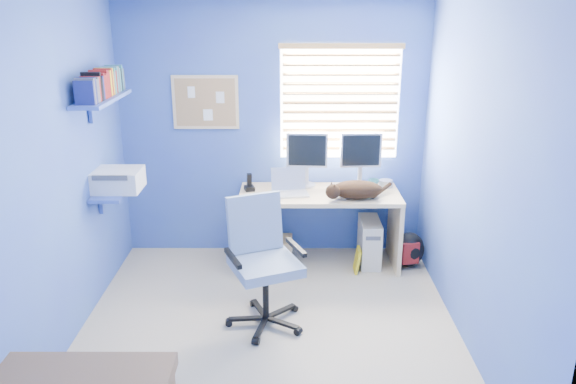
{
  "coord_description": "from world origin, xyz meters",
  "views": [
    {
      "loc": [
        0.16,
        -3.83,
        2.47
      ],
      "look_at": [
        0.15,
        0.65,
        0.95
      ],
      "focal_mm": 35.0,
      "sensor_mm": 36.0,
      "label": 1
    }
  ],
  "objects_px": {
    "desk": "(319,228)",
    "laptop": "(290,183)",
    "cat": "(357,190)",
    "tower_pc": "(369,242)",
    "office_chair": "(263,278)"
  },
  "relations": [
    {
      "from": "desk",
      "to": "laptop",
      "type": "bearing_deg",
      "value": -169.23
    },
    {
      "from": "laptop",
      "to": "cat",
      "type": "bearing_deg",
      "value": -20.07
    },
    {
      "from": "desk",
      "to": "tower_pc",
      "type": "xyz_separation_m",
      "value": [
        0.5,
        0.01,
        -0.14
      ]
    },
    {
      "from": "laptop",
      "to": "tower_pc",
      "type": "height_order",
      "value": "laptop"
    },
    {
      "from": "cat",
      "to": "tower_pc",
      "type": "distance_m",
      "value": 0.65
    },
    {
      "from": "desk",
      "to": "laptop",
      "type": "distance_m",
      "value": 0.56
    },
    {
      "from": "cat",
      "to": "tower_pc",
      "type": "xyz_separation_m",
      "value": [
        0.17,
        0.18,
        -0.6
      ]
    },
    {
      "from": "laptop",
      "to": "tower_pc",
      "type": "distance_m",
      "value": 1.0
    },
    {
      "from": "laptop",
      "to": "office_chair",
      "type": "relative_size",
      "value": 0.32
    },
    {
      "from": "desk",
      "to": "cat",
      "type": "xyz_separation_m",
      "value": [
        0.34,
        -0.17,
        0.46
      ]
    },
    {
      "from": "laptop",
      "to": "office_chair",
      "type": "bearing_deg",
      "value": -111.45
    },
    {
      "from": "laptop",
      "to": "tower_pc",
      "type": "xyz_separation_m",
      "value": [
        0.78,
        0.06,
        -0.62
      ]
    },
    {
      "from": "laptop",
      "to": "tower_pc",
      "type": "bearing_deg",
      "value": -5.02
    },
    {
      "from": "desk",
      "to": "laptop",
      "type": "relative_size",
      "value": 4.64
    },
    {
      "from": "desk",
      "to": "office_chair",
      "type": "distance_m",
      "value": 1.19
    }
  ]
}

